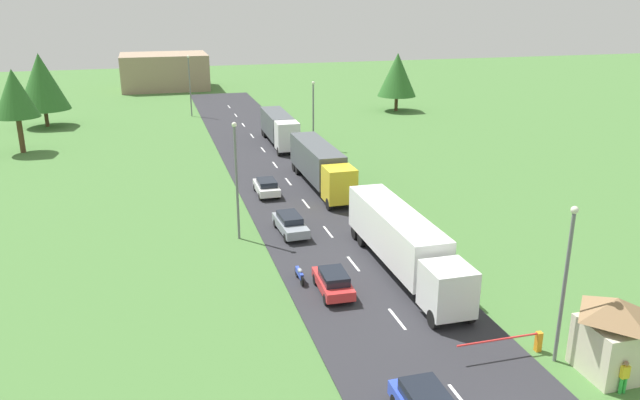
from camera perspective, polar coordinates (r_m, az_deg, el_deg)
The scene contains 20 objects.
road at distance 46.79m, azimuth 0.73°, elevation -2.94°, with size 10.00×140.00×0.06m, color #2B2B30.
lane_marking_centre at distance 43.45m, azimuth 2.10°, elevation -4.63°, with size 0.16×121.41×0.01m.
truck_lead at distance 39.82m, azimuth 7.52°, elevation -3.71°, with size 2.52×14.78×3.70m.
truck_second at distance 57.01m, azimuth 0.03°, elevation 3.28°, with size 2.53×13.81×3.72m.
truck_third at distance 73.68m, azimuth -3.75°, elevation 6.64°, with size 2.70×11.98×3.56m.
car_second at distance 37.26m, azimuth 1.22°, elevation -7.44°, with size 1.85×4.02×1.44m.
car_third at distance 46.30m, azimuth -2.72°, elevation -2.16°, with size 1.89×4.64×1.42m.
car_fourth at distance 55.26m, azimuth -4.89°, elevation 1.23°, with size 1.85×4.10×1.42m.
motorcycle_courier at distance 38.87m, azimuth -1.88°, elevation -6.74°, with size 0.28×1.94×0.91m.
guard_booth at distance 32.49m, azimuth 25.07°, elevation -11.08°, with size 2.82×3.24×3.91m.
barrier_gate at distance 33.22m, azimuth 18.15°, elevation -12.10°, with size 4.64×0.28×1.05m.
person_lead at distance 31.82m, azimuth 25.97°, elevation -14.26°, with size 0.38×0.22×1.64m.
lamppost_lead at distance 31.43m, azimuth 21.46°, elevation -6.59°, with size 0.36×0.36×7.96m.
lamppost_second at distance 44.52m, azimuth -7.61°, elevation 2.23°, with size 0.36×0.36×8.60m.
lamppost_third at distance 71.70m, azimuth -0.62°, elevation 8.12°, with size 0.36×0.36×7.61m.
lamppost_fourth at distance 92.71m, azimuth -11.78°, elevation 10.40°, with size 0.36×0.36×8.63m.
tree_oak at distance 95.78m, azimuth 7.05°, elevation 11.26°, with size 5.77×5.77×8.60m.
tree_birch at distance 91.02m, azimuth -24.04°, elevation 9.82°, with size 6.66×6.66×9.63m.
tree_maple at distance 76.74m, azimuth -26.07°, elevation 8.70°, with size 4.80×4.80×9.27m.
distant_building at distance 121.71m, azimuth -13.97°, elevation 11.30°, with size 15.52×11.65×6.37m, color #9E846B.
Camera 1 is at (-12.15, -17.37, 17.03)m, focal length 35.13 mm.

